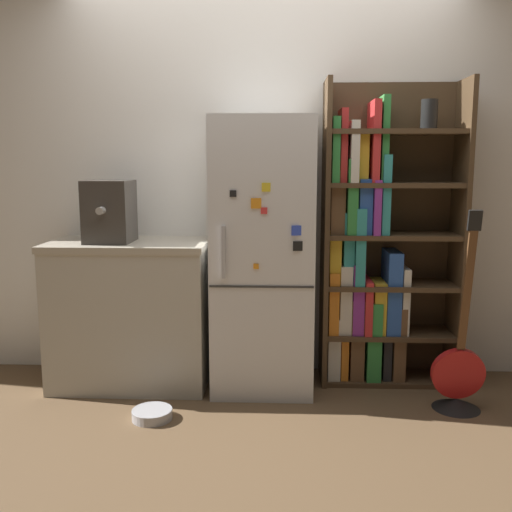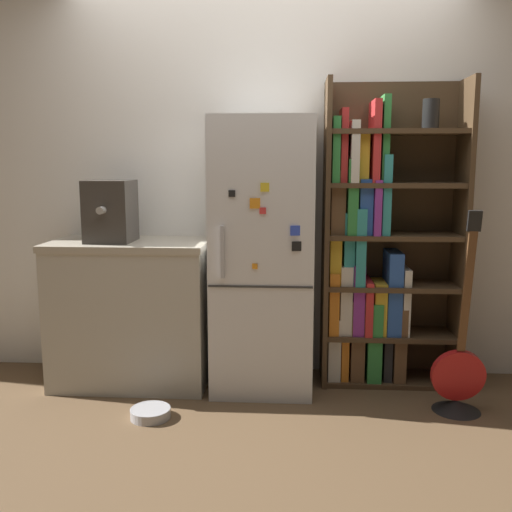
{
  "view_description": "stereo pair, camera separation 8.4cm",
  "coord_description": "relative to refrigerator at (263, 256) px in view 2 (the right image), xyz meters",
  "views": [
    {
      "loc": [
        0.1,
        -3.31,
        1.4
      ],
      "look_at": [
        -0.04,
        0.15,
        0.83
      ],
      "focal_mm": 40.0,
      "sensor_mm": 36.0,
      "label": 1
    },
    {
      "loc": [
        0.18,
        -3.3,
        1.4
      ],
      "look_at": [
        -0.04,
        0.15,
        0.83
      ],
      "focal_mm": 40.0,
      "sensor_mm": 36.0,
      "label": 2
    }
  ],
  "objects": [
    {
      "name": "ground_plane",
      "position": [
        0.0,
        -0.16,
        -0.83
      ],
      "size": [
        16.0,
        16.0,
        0.0
      ],
      "primitive_type": "plane",
      "color": "brown"
    },
    {
      "name": "refrigerator",
      "position": [
        0.0,
        0.0,
        0.0
      ],
      "size": [
        0.61,
        0.6,
        1.67
      ],
      "color": "silver",
      "rests_on": "ground_plane"
    },
    {
      "name": "kitchen_counter",
      "position": [
        -0.84,
        0.01,
        -0.37
      ],
      "size": [
        0.98,
        0.58,
        0.92
      ],
      "color": "#BCB7A8",
      "rests_on": "ground_plane"
    },
    {
      "name": "wall_back",
      "position": [
        0.0,
        0.31,
        0.47
      ],
      "size": [
        8.0,
        0.05,
        2.6
      ],
      "color": "white",
      "rests_on": "ground_plane"
    },
    {
      "name": "pet_bowl",
      "position": [
        -0.6,
        -0.53,
        -0.8
      ],
      "size": [
        0.22,
        0.22,
        0.06
      ],
      "color": "#B7B7BC",
      "rests_on": "ground_plane"
    },
    {
      "name": "guitar",
      "position": [
        1.12,
        -0.33,
        -0.66
      ],
      "size": [
        0.3,
        0.28,
        1.16
      ],
      "color": "black",
      "rests_on": "ground_plane"
    },
    {
      "name": "espresso_machine",
      "position": [
        -0.94,
        -0.03,
        0.27
      ],
      "size": [
        0.27,
        0.35,
        0.38
      ],
      "color": "#38332D",
      "rests_on": "kitchen_counter"
    },
    {
      "name": "bookshelf",
      "position": [
        0.7,
        0.14,
        -0.01
      ],
      "size": [
        0.86,
        0.35,
        1.9
      ],
      "color": "#4C3823",
      "rests_on": "ground_plane"
    }
  ]
}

